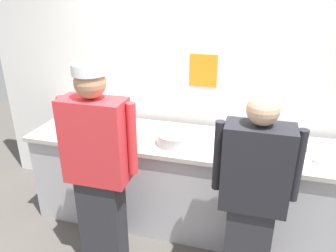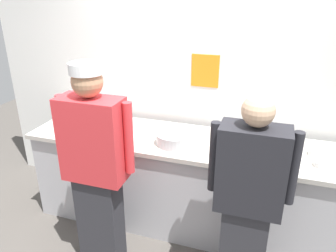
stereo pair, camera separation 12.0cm
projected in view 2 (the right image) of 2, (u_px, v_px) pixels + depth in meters
The scene contains 12 objects.
ground_plane at pixel (170, 247), 3.03m from camera, with size 9.00×9.00×0.00m, color #514C47.
wall_back at pixel (197, 75), 3.26m from camera, with size 4.57×0.11×2.81m.
prep_counter at pixel (182, 182), 3.19m from camera, with size 2.91×0.74×0.92m.
chef_near_left at pixel (96, 166), 2.54m from camera, with size 0.62×0.24×1.74m.
chef_center at pixel (248, 199), 2.28m from camera, with size 0.60×0.24×1.62m.
plate_stack_front at pixel (82, 122), 3.34m from camera, with size 0.23×0.23×0.05m.
mixing_bowl_steel at pixel (174, 139), 2.90m from camera, with size 0.32×0.32×0.10m, color #B7BABF.
sheet_tray at pixel (256, 150), 2.79m from camera, with size 0.48×0.33×0.02m, color #B7BABF.
squeeze_bottle_primary at pixel (78, 126), 3.06m from camera, with size 0.06×0.06×0.20m.
ramekin_yellow_sauce at pixel (321, 164), 2.54m from camera, with size 0.10×0.10×0.04m.
ramekin_orange_sauce at pixel (314, 152), 2.72m from camera, with size 0.08×0.08×0.05m.
deli_cup at pixel (103, 125), 3.21m from camera, with size 0.09×0.09×0.10m, color white.
Camera 2 is at (0.72, -2.24, 2.21)m, focal length 34.95 mm.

